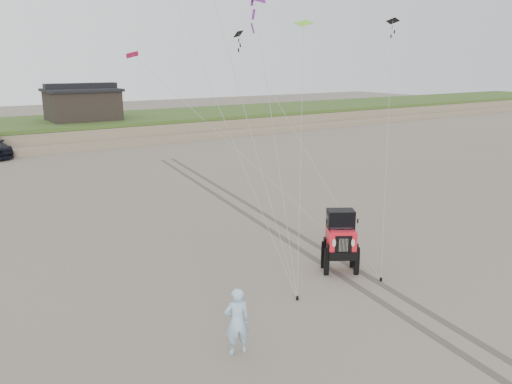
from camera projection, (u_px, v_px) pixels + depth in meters
ground at (339, 285)px, 15.93m from camera, size 160.00×160.00×0.00m
dune_ridge at (61, 130)px, 46.01m from camera, size 160.00×14.25×1.73m
cabin at (82, 103)px, 46.07m from camera, size 6.40×5.40×3.35m
jeep at (340, 248)px, 16.76m from camera, size 4.09×4.95×1.71m
man at (237, 321)px, 12.01m from camera, size 0.71×0.56×1.71m
stake_main at (297, 298)px, 14.92m from camera, size 0.08×0.08×0.12m
stake_aux at (381, 280)px, 16.20m from camera, size 0.08×0.08×0.12m
tire_tracks at (254, 214)px, 23.46m from camera, size 5.22×29.74×0.01m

